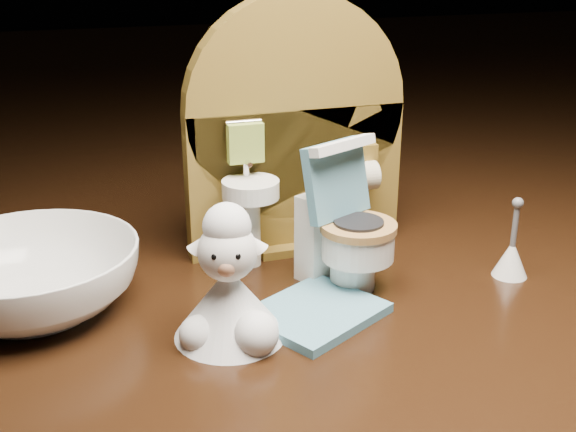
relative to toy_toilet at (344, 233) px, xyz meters
The scene contains 6 objects.
backdrop_panel 0.07m from the toy_toilet, 99.60° to the left, with size 0.13×0.05×0.15m.
toy_toilet is the anchor object (origin of this frame).
bath_mat 0.05m from the toy_toilet, 130.47° to the right, with size 0.06×0.05×0.00m, color teal.
toilet_brush 0.10m from the toy_toilet, 13.28° to the right, with size 0.02×0.02×0.05m.
plush_lamb 0.08m from the toy_toilet, 152.63° to the right, with size 0.05×0.05×0.07m.
ceramic_bowl 0.16m from the toy_toilet, behind, with size 0.11×0.11×0.03m, color white.
Camera 1 is at (-0.13, -0.32, 0.18)m, focal length 45.00 mm.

